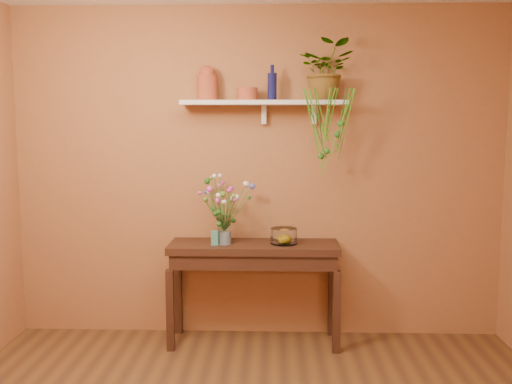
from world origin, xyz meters
TOP-DOWN VIEW (x-y plane):
  - room at (0.00, 0.00)m, footprint 4.04×4.04m
  - sideboard at (-0.02, 1.76)m, footprint 1.34×0.43m
  - wall_shelf at (0.06, 1.87)m, footprint 1.30×0.24m
  - terracotta_jug at (-0.40, 1.88)m, footprint 0.20×0.20m
  - terracotta_pot at (-0.08, 1.88)m, footprint 0.20×0.20m
  - blue_bottle at (0.12, 1.85)m, footprint 0.07×0.07m
  - spider_plant at (0.54, 1.86)m, footprint 0.45×0.40m
  - plant_fronds at (0.56, 1.70)m, footprint 0.40×0.26m
  - glass_vase at (-0.26, 1.74)m, footprint 0.11×0.11m
  - bouquet at (-0.25, 1.74)m, footprint 0.46×0.43m
  - glass_bowl at (0.21, 1.76)m, footprint 0.21×0.21m
  - lemon at (0.22, 1.77)m, footprint 0.07×0.07m
  - carton at (-0.33, 1.70)m, footprint 0.06×0.05m

SIDE VIEW (x-z plane):
  - sideboard at x=-0.02m, z-range 0.29..1.10m
  - lemon at x=0.22m, z-range 0.82..0.89m
  - carton at x=-0.33m, z-range 0.81..0.93m
  - glass_bowl at x=0.21m, z-range 0.81..0.93m
  - glass_vase at x=-0.26m, z-range 0.80..1.02m
  - bouquet at x=-0.25m, z-range 0.96..1.40m
  - room at x=0.00m, z-range 0.00..2.70m
  - plant_fronds at x=0.56m, z-range 1.36..2.03m
  - wall_shelf at x=0.06m, z-range 1.82..2.01m
  - terracotta_pot at x=-0.08m, z-range 1.94..2.04m
  - blue_bottle at x=0.12m, z-range 1.91..2.18m
  - terracotta_jug at x=-0.40m, z-range 1.93..2.20m
  - spider_plant at x=0.54m, z-range 1.94..2.40m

